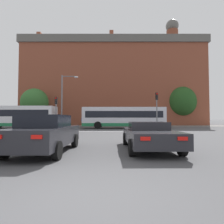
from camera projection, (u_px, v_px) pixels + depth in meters
ground_plane at (80, 200)px, 2.97m from camera, size 400.00×400.00×0.00m
stop_line_strip at (106, 131)px, 19.11m from camera, size 8.50×0.30×0.01m
far_pavement at (108, 126)px, 32.76m from camera, size 69.45×2.50×0.01m
brick_civic_building at (113, 85)px, 42.70m from camera, size 40.02×14.29×25.90m
car_saloon_left at (45, 133)px, 7.18m from camera, size 2.08×4.36×1.54m
car_roadster_right at (148, 135)px, 7.85m from camera, size 2.11×4.50×1.24m
bus_crossing_lead at (123, 117)px, 24.75m from camera, size 11.48×2.72×2.97m
bus_crossing_trailing at (16, 116)px, 24.81m from camera, size 10.79×2.76×3.15m
traffic_light_near_right at (156, 105)px, 19.63m from camera, size 0.26×0.31×4.31m
traffic_light_near_left at (55, 108)px, 19.52m from camera, size 0.26×0.31×3.81m
street_lamp_junction at (64, 96)px, 21.83m from camera, size 2.10×0.36×6.86m
pedestrian_waiting at (81, 120)px, 32.65m from camera, size 0.38×0.46×1.80m
pedestrian_walking_east at (91, 120)px, 32.42m from camera, size 0.41×0.26×1.84m
pedestrian_walking_west at (147, 120)px, 32.88m from camera, size 0.46×0.37×1.81m
tree_by_building at (34, 102)px, 32.42m from camera, size 4.95×4.95×7.00m
tree_kerbside at (180, 102)px, 36.82m from camera, size 6.10×6.10×8.18m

